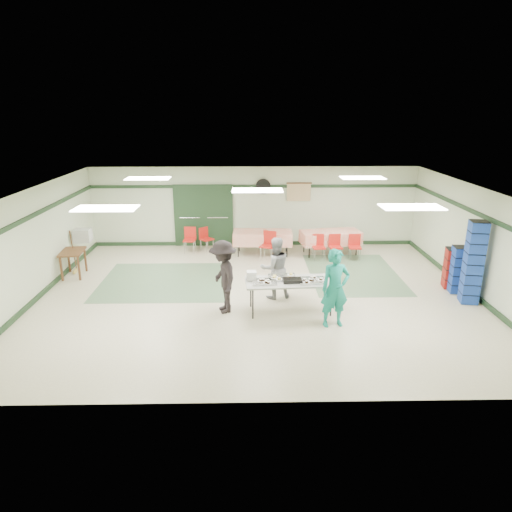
{
  "coord_description": "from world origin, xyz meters",
  "views": [
    {
      "loc": [
        -0.25,
        -10.78,
        4.53
      ],
      "look_at": [
        -0.04,
        -0.3,
        1.13
      ],
      "focal_mm": 32.0,
      "sensor_mm": 36.0,
      "label": 1
    }
  ],
  "objects_px": {
    "volunteer_teal": "(335,288)",
    "chair_b": "(318,244)",
    "volunteer_grey": "(275,268)",
    "crate_stack_blue_a": "(473,263)",
    "serving_table": "(290,282)",
    "chair_d": "(269,242)",
    "chair_a": "(335,244)",
    "crate_stack_red": "(453,268)",
    "office_printer": "(83,235)",
    "dining_table_b": "(263,237)",
    "crate_stack_blue_b": "(459,270)",
    "chair_loose_a": "(205,237)",
    "volunteer_dark": "(223,277)",
    "chair_loose_b": "(190,237)",
    "printer_table": "(72,254)",
    "chair_c": "(355,244)",
    "broom": "(73,251)",
    "dining_table_a": "(330,237)"
  },
  "relations": [
    {
      "from": "volunteer_teal",
      "to": "chair_b",
      "type": "relative_size",
      "value": 2.16
    },
    {
      "from": "volunteer_grey",
      "to": "crate_stack_blue_a",
      "type": "bearing_deg",
      "value": 160.61
    },
    {
      "from": "serving_table",
      "to": "chair_d",
      "type": "height_order",
      "value": "chair_d"
    },
    {
      "from": "chair_a",
      "to": "crate_stack_blue_a",
      "type": "distance_m",
      "value": 4.36
    },
    {
      "from": "volunteer_grey",
      "to": "chair_b",
      "type": "xyz_separation_m",
      "value": [
        1.54,
        3.02,
        -0.29
      ]
    },
    {
      "from": "volunteer_teal",
      "to": "crate_stack_red",
      "type": "bearing_deg",
      "value": 20.17
    },
    {
      "from": "serving_table",
      "to": "office_printer",
      "type": "bearing_deg",
      "value": 146.36
    },
    {
      "from": "dining_table_b",
      "to": "crate_stack_blue_a",
      "type": "height_order",
      "value": "crate_stack_blue_a"
    },
    {
      "from": "office_printer",
      "to": "crate_stack_blue_b",
      "type": "bearing_deg",
      "value": -16.11
    },
    {
      "from": "volunteer_teal",
      "to": "chair_loose_a",
      "type": "distance_m",
      "value": 6.51
    },
    {
      "from": "volunteer_teal",
      "to": "volunteer_dark",
      "type": "relative_size",
      "value": 1.01
    },
    {
      "from": "chair_b",
      "to": "office_printer",
      "type": "distance_m",
      "value": 7.16
    },
    {
      "from": "volunteer_teal",
      "to": "volunteer_dark",
      "type": "xyz_separation_m",
      "value": [
        -2.43,
        0.78,
        -0.01
      ]
    },
    {
      "from": "volunteer_grey",
      "to": "chair_d",
      "type": "bearing_deg",
      "value": -104.13
    },
    {
      "from": "chair_loose_b",
      "to": "printer_table",
      "type": "relative_size",
      "value": 0.88
    },
    {
      "from": "chair_c",
      "to": "office_printer",
      "type": "height_order",
      "value": "office_printer"
    },
    {
      "from": "dining_table_b",
      "to": "chair_c",
      "type": "distance_m",
      "value": 2.92
    },
    {
      "from": "chair_c",
      "to": "chair_b",
      "type": "bearing_deg",
      "value": -176.2
    },
    {
      "from": "volunteer_grey",
      "to": "dining_table_b",
      "type": "distance_m",
      "value": 3.6
    },
    {
      "from": "serving_table",
      "to": "chair_d",
      "type": "bearing_deg",
      "value": 91.12
    },
    {
      "from": "chair_loose_a",
      "to": "crate_stack_blue_a",
      "type": "bearing_deg",
      "value": -77.79
    },
    {
      "from": "volunteer_grey",
      "to": "chair_loose_a",
      "type": "distance_m",
      "value": 4.56
    },
    {
      "from": "chair_c",
      "to": "crate_stack_red",
      "type": "distance_m",
      "value": 3.18
    },
    {
      "from": "volunteer_dark",
      "to": "broom",
      "type": "bearing_deg",
      "value": -137.92
    },
    {
      "from": "chair_d",
      "to": "dining_table_b",
      "type": "bearing_deg",
      "value": 128.92
    },
    {
      "from": "crate_stack_red",
      "to": "chair_c",
      "type": "bearing_deg",
      "value": 129.75
    },
    {
      "from": "chair_loose_a",
      "to": "chair_c",
      "type": "bearing_deg",
      "value": -56.71
    },
    {
      "from": "volunteer_grey",
      "to": "volunteer_dark",
      "type": "relative_size",
      "value": 0.91
    },
    {
      "from": "office_printer",
      "to": "volunteer_teal",
      "type": "bearing_deg",
      "value": -34.89
    },
    {
      "from": "volunteer_teal",
      "to": "office_printer",
      "type": "height_order",
      "value": "volunteer_teal"
    },
    {
      "from": "dining_table_b",
      "to": "chair_c",
      "type": "relative_size",
      "value": 2.4
    },
    {
      "from": "chair_d",
      "to": "volunteer_grey",
      "type": "bearing_deg",
      "value": -67.63
    },
    {
      "from": "dining_table_a",
      "to": "chair_loose_b",
      "type": "distance_m",
      "value": 4.59
    },
    {
      "from": "chair_loose_b",
      "to": "serving_table",
      "type": "bearing_deg",
      "value": -55.64
    },
    {
      "from": "volunteer_teal",
      "to": "chair_a",
      "type": "xyz_separation_m",
      "value": [
        0.88,
        4.59,
        -0.38
      ]
    },
    {
      "from": "volunteer_grey",
      "to": "chair_c",
      "type": "relative_size",
      "value": 1.96
    },
    {
      "from": "chair_d",
      "to": "broom",
      "type": "relative_size",
      "value": 0.72
    },
    {
      "from": "volunteer_teal",
      "to": "chair_loose_b",
      "type": "relative_size",
      "value": 2.08
    },
    {
      "from": "chair_a",
      "to": "broom",
      "type": "xyz_separation_m",
      "value": [
        -7.73,
        -1.08,
        0.16
      ]
    },
    {
      "from": "chair_c",
      "to": "chair_loose_b",
      "type": "relative_size",
      "value": 0.96
    },
    {
      "from": "crate_stack_red",
      "to": "broom",
      "type": "xyz_separation_m",
      "value": [
        -10.38,
        1.37,
        0.12
      ]
    },
    {
      "from": "dining_table_b",
      "to": "volunteer_teal",
      "type": "bearing_deg",
      "value": -72.55
    },
    {
      "from": "chair_b",
      "to": "crate_stack_red",
      "type": "relative_size",
      "value": 0.75
    },
    {
      "from": "dining_table_b",
      "to": "printer_table",
      "type": "height_order",
      "value": "dining_table_b"
    },
    {
      "from": "crate_stack_red",
      "to": "office_printer",
      "type": "bearing_deg",
      "value": 168.98
    },
    {
      "from": "volunteer_grey",
      "to": "serving_table",
      "type": "bearing_deg",
      "value": 95.52
    },
    {
      "from": "volunteer_grey",
      "to": "chair_loose_b",
      "type": "bearing_deg",
      "value": -70.78
    },
    {
      "from": "chair_loose_b",
      "to": "office_printer",
      "type": "height_order",
      "value": "office_printer"
    },
    {
      "from": "crate_stack_red",
      "to": "office_printer",
      "type": "relative_size",
      "value": 2.23
    },
    {
      "from": "chair_c",
      "to": "chair_d",
      "type": "distance_m",
      "value": 2.7
    }
  ]
}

